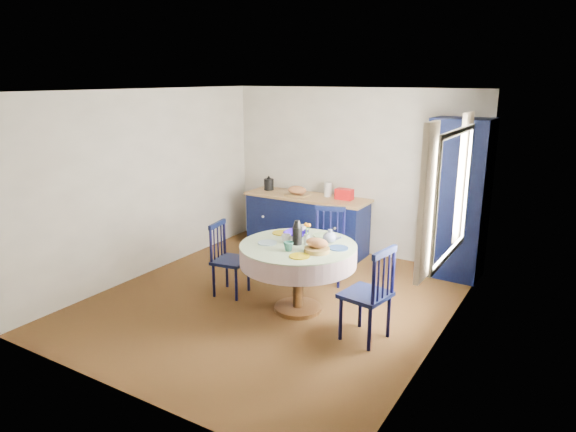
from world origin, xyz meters
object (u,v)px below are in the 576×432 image
object	(u,v)px
chair_left	(228,258)
mug_d	(302,230)
pantry_cabinet	(457,199)
chair_right	(369,293)
cobalt_bowl	(296,234)
mug_c	(328,239)
kitchen_counter	(307,222)
dining_table	(299,255)
chair_far	(328,245)
mug_a	(286,238)
mug_b	(288,246)

from	to	relation	value
chair_left	mug_d	size ratio (longest dim) A/B	8.22
pantry_cabinet	chair_left	size ratio (longest dim) A/B	2.33
chair_right	cobalt_bowl	bearing A→B (deg)	-102.91
chair_left	mug_c	bearing A→B (deg)	-86.29
kitchen_counter	dining_table	size ratio (longest dim) A/B	1.47
chair_far	mug_d	xyz separation A→B (m)	(-0.06, -0.60, 0.36)
dining_table	chair_left	bearing A→B (deg)	-178.53
dining_table	cobalt_bowl	size ratio (longest dim) A/B	4.79
cobalt_bowl	kitchen_counter	bearing A→B (deg)	115.13
kitchen_counter	mug_c	world-z (taller)	kitchen_counter
kitchen_counter	pantry_cabinet	world-z (taller)	pantry_cabinet
mug_a	mug_c	bearing A→B (deg)	30.96
kitchen_counter	mug_d	distance (m)	1.81
kitchen_counter	dining_table	bearing A→B (deg)	-63.51
mug_b	chair_left	bearing A→B (deg)	167.80
chair_far	cobalt_bowl	distance (m)	0.82
mug_a	mug_c	xyz separation A→B (m)	(0.41, 0.25, -0.00)
chair_left	mug_d	bearing A→B (deg)	-71.88
mug_d	cobalt_bowl	world-z (taller)	mug_d
dining_table	mug_b	size ratio (longest dim) A/B	12.09
dining_table	mug_a	world-z (taller)	dining_table
chair_right	mug_b	world-z (taller)	chair_right
mug_a	cobalt_bowl	world-z (taller)	mug_a
chair_left	mug_a	distance (m)	0.92
pantry_cabinet	mug_b	xyz separation A→B (m)	(-1.24, -2.30, -0.21)
mug_c	cobalt_bowl	distance (m)	0.42
dining_table	mug_b	world-z (taller)	dining_table
mug_a	chair_left	bearing A→B (deg)	-178.11
mug_c	chair_left	bearing A→B (deg)	-167.63
kitchen_counter	mug_d	world-z (taller)	kitchen_counter
chair_left	cobalt_bowl	distance (m)	0.94
chair_far	mug_c	size ratio (longest dim) A/B	8.67
mug_b	dining_table	bearing A→B (deg)	91.82
kitchen_counter	mug_b	bearing A→B (deg)	-65.95
dining_table	chair_right	distance (m)	1.00
chair_far	mug_c	distance (m)	0.90
chair_left	chair_far	distance (m)	1.34
mug_b	chair_far	bearing A→B (deg)	96.06
chair_right	mug_b	distance (m)	1.01
chair_right	mug_a	bearing A→B (deg)	-92.03
kitchen_counter	chair_far	world-z (taller)	kitchen_counter
pantry_cabinet	chair_right	xyz separation A→B (m)	(-0.28, -2.29, -0.55)
mug_c	cobalt_bowl	size ratio (longest dim) A/B	0.41
mug_a	cobalt_bowl	bearing A→B (deg)	92.59
pantry_cabinet	mug_a	xyz separation A→B (m)	(-1.42, -2.06, -0.22)
mug_b	mug_d	distance (m)	0.66
mug_d	mug_c	bearing A→B (deg)	-18.57
pantry_cabinet	mug_a	bearing A→B (deg)	-122.60
pantry_cabinet	mug_c	size ratio (longest dim) A/B	18.71
kitchen_counter	chair_right	size ratio (longest dim) A/B	1.92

